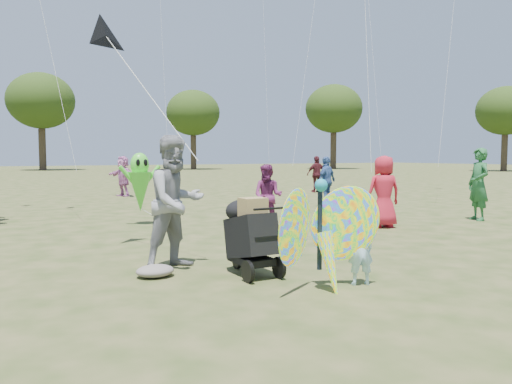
% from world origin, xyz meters
% --- Properties ---
extents(ground, '(160.00, 160.00, 0.00)m').
position_xyz_m(ground, '(0.00, 0.00, 0.00)').
color(ground, '#51592B').
rests_on(ground, ground).
extents(child_girl, '(0.40, 0.33, 0.94)m').
position_xyz_m(child_girl, '(0.29, -0.40, 0.47)').
color(child_girl, '#AFE2F8').
rests_on(child_girl, ground).
extents(adult_man, '(1.12, 0.97, 1.97)m').
position_xyz_m(adult_man, '(-1.45, 1.69, 0.98)').
color(adult_man, gray).
rests_on(adult_man, ground).
extents(grey_bag, '(0.53, 0.43, 0.17)m').
position_xyz_m(grey_bag, '(-1.90, 1.29, 0.08)').
color(grey_bag, slate).
rests_on(grey_bag, ground).
extents(crowd_a, '(0.93, 0.73, 1.67)m').
position_xyz_m(crowd_a, '(4.18, 3.34, 0.83)').
color(crowd_a, '#B81D2F').
rests_on(crowd_a, ground).
extents(crowd_c, '(1.04, 0.73, 1.63)m').
position_xyz_m(crowd_c, '(6.13, 8.13, 0.82)').
color(crowd_c, '#385A9A').
rests_on(crowd_c, ground).
extents(crowd_e, '(0.89, 0.90, 1.47)m').
position_xyz_m(crowd_e, '(1.83, 4.63, 0.73)').
color(crowd_e, '#642150').
rests_on(crowd_e, ground).
extents(crowd_f, '(0.63, 0.78, 1.86)m').
position_xyz_m(crowd_f, '(7.21, 3.12, 0.93)').
color(crowd_f, '#225D30').
rests_on(crowd_f, ground).
extents(crowd_h, '(1.02, 0.57, 1.64)m').
position_xyz_m(crowd_h, '(9.29, 13.07, 0.82)').
color(crowd_h, '#4C1920').
rests_on(crowd_h, ground).
extents(crowd_j, '(0.94, 1.61, 1.65)m').
position_xyz_m(crowd_j, '(1.08, 15.12, 0.83)').
color(crowd_j, '#C570B2').
rests_on(crowd_j, ground).
extents(jogging_stroller, '(0.53, 1.06, 1.09)m').
position_xyz_m(jogging_stroller, '(-0.69, 0.79, 0.61)').
color(jogging_stroller, black).
rests_on(jogging_stroller, ground).
extents(butterfly_kite, '(1.74, 0.75, 1.59)m').
position_xyz_m(butterfly_kite, '(-0.30, -0.40, 0.67)').
color(butterfly_kite, '#FF5A28').
rests_on(butterfly_kite, ground).
extents(delta_kite_rig, '(1.42, 2.06, 2.54)m').
position_xyz_m(delta_kite_rig, '(-2.01, 3.51, 3.69)').
color(delta_kite_rig, black).
rests_on(delta_kite_rig, ground).
extents(alien_kite, '(1.12, 0.69, 1.74)m').
position_xyz_m(alien_kite, '(-0.64, 6.49, 0.97)').
color(alien_kite, '#4CDA33').
rests_on(alien_kite, ground).
extents(tree_line, '(91.78, 33.60, 10.79)m').
position_xyz_m(tree_line, '(3.67, 44.99, 6.86)').
color(tree_line, '#3A2D21').
rests_on(tree_line, ground).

